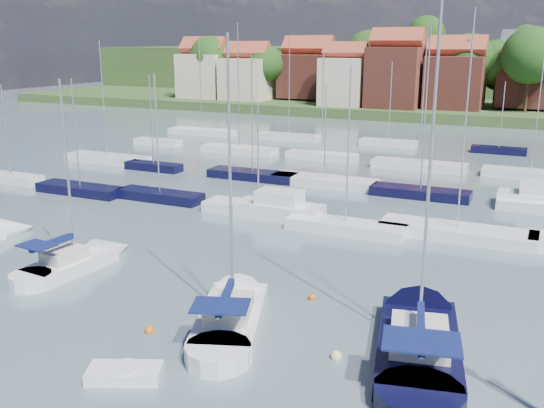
% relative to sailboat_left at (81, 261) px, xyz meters
% --- Properties ---
extents(ground, '(260.00, 260.00, 0.00)m').
position_rel_sailboat_left_xyz_m(ground, '(12.04, 35.08, -0.37)').
color(ground, '#4B5B66').
rests_on(ground, ground).
extents(sailboat_left, '(3.27, 9.28, 12.47)m').
position_rel_sailboat_left_xyz_m(sailboat_left, '(0.00, 0.00, 0.00)').
color(sailboat_left, silver).
rests_on(sailboat_left, ground).
extents(sailboat_centre, '(6.52, 11.51, 15.19)m').
position_rel_sailboat_left_xyz_m(sailboat_centre, '(11.89, -1.97, -0.01)').
color(sailboat_centre, silver).
rests_on(sailboat_centre, ground).
extents(sailboat_navy, '(6.21, 13.80, 18.42)m').
position_rel_sailboat_left_xyz_m(sailboat_navy, '(20.89, -0.31, -0.02)').
color(sailboat_navy, black).
rests_on(sailboat_navy, ground).
extents(tender, '(3.36, 2.53, 0.66)m').
position_rel_sailboat_left_xyz_m(tender, '(10.63, -9.30, -0.11)').
color(tender, silver).
rests_on(tender, ground).
extents(buoy_c, '(0.49, 0.49, 0.49)m').
position_rel_sailboat_left_xyz_m(buoy_c, '(9.08, -5.45, -0.37)').
color(buoy_c, '#D85914').
rests_on(buoy_c, ground).
extents(buoy_d, '(0.49, 0.49, 0.49)m').
position_rel_sailboat_left_xyz_m(buoy_d, '(14.63, -6.71, -0.37)').
color(buoy_d, beige).
rests_on(buoy_d, ground).
extents(buoy_e, '(0.43, 0.43, 0.43)m').
position_rel_sailboat_left_xyz_m(buoy_e, '(14.79, 1.46, -0.37)').
color(buoy_e, '#D85914').
rests_on(buoy_e, ground).
extents(buoy_g, '(0.52, 0.52, 0.52)m').
position_rel_sailboat_left_xyz_m(buoy_g, '(18.06, -3.99, -0.37)').
color(buoy_g, beige).
rests_on(buoy_g, ground).
extents(marina_field, '(79.62, 41.41, 15.93)m').
position_rel_sailboat_left_xyz_m(marina_field, '(13.95, 30.23, 0.06)').
color(marina_field, silver).
rests_on(marina_field, ground).
extents(far_shore_town, '(212.46, 90.00, 22.27)m').
position_rel_sailboat_left_xyz_m(far_shore_town, '(14.27, 127.75, 4.24)').
color(far_shore_town, '#3D5329').
rests_on(far_shore_town, ground).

